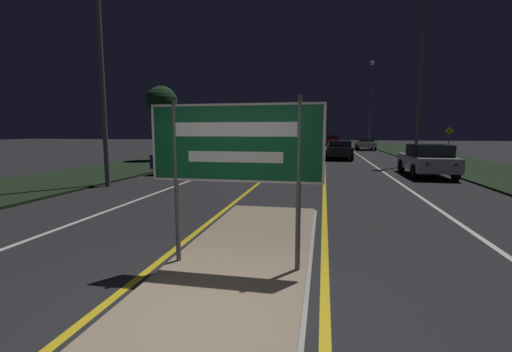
# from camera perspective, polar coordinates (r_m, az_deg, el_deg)

# --- Properties ---
(ground_plane) EXTENTS (160.00, 160.00, 0.00)m
(ground_plane) POSITION_cam_1_polar(r_m,az_deg,el_deg) (3.85, -9.78, -24.37)
(ground_plane) COLOR #232326
(median_island) EXTENTS (2.16, 7.94, 0.10)m
(median_island) POSITION_cam_1_polar(r_m,az_deg,el_deg) (5.17, -3.35, -15.14)
(median_island) COLOR #999993
(median_island) RESTS_ON ground_plane
(verge_left) EXTENTS (5.00, 100.00, 0.08)m
(verge_left) POSITION_cam_1_polar(r_m,az_deg,el_deg) (25.49, -13.70, 2.74)
(verge_left) COLOR black
(verge_left) RESTS_ON ground_plane
(verge_right) EXTENTS (5.00, 100.00, 0.08)m
(verge_right) POSITION_cam_1_polar(r_m,az_deg,el_deg) (24.57, 30.88, 1.73)
(verge_right) COLOR black
(verge_right) RESTS_ON ground_plane
(centre_line_yellow_left) EXTENTS (0.12, 70.00, 0.01)m
(centre_line_yellow_left) POSITION_cam_1_polar(r_m,az_deg,el_deg) (28.23, 6.13, 3.27)
(centre_line_yellow_left) COLOR gold
(centre_line_yellow_left) RESTS_ON ground_plane
(centre_line_yellow_right) EXTENTS (0.12, 70.00, 0.01)m
(centre_line_yellow_right) POSITION_cam_1_polar(r_m,az_deg,el_deg) (28.12, 11.31, 3.15)
(centre_line_yellow_right) COLOR gold
(centre_line_yellow_right) RESTS_ON ground_plane
(lane_line_white_left) EXTENTS (0.12, 70.00, 0.01)m
(lane_line_white_left) POSITION_cam_1_polar(r_m,az_deg,el_deg) (28.64, 0.28, 3.37)
(lane_line_white_left) COLOR silver
(lane_line_white_left) RESTS_ON ground_plane
(lane_line_white_right) EXTENTS (0.12, 70.00, 0.01)m
(lane_line_white_right) POSITION_cam_1_polar(r_m,az_deg,el_deg) (28.28, 17.26, 2.98)
(lane_line_white_right) COLOR silver
(lane_line_white_right) RESTS_ON ground_plane
(edge_line_white_left) EXTENTS (0.10, 70.00, 0.01)m
(edge_line_white_left) POSITION_cam_1_polar(r_m,az_deg,el_deg) (29.35, -5.49, 3.43)
(edge_line_white_left) COLOR silver
(edge_line_white_left) RESTS_ON ground_plane
(edge_line_white_right) EXTENTS (0.10, 70.00, 0.01)m
(edge_line_white_right) POSITION_cam_1_polar(r_m,az_deg,el_deg) (28.75, 23.22, 2.79)
(edge_line_white_right) COLOR silver
(edge_line_white_right) RESTS_ON ground_plane
(highway_sign) EXTENTS (2.47, 0.07, 2.41)m
(highway_sign) POSITION_cam_1_polar(r_m,az_deg,el_deg) (4.77, -3.52, 4.53)
(highway_sign) COLOR #56565B
(highway_sign) RESTS_ON median_island
(streetlight_right_near) EXTENTS (0.59, 0.59, 10.94)m
(streetlight_right_near) POSITION_cam_1_polar(r_m,az_deg,el_deg) (23.46, 25.99, 19.58)
(streetlight_right_near) COLOR #56565B
(streetlight_right_near) RESTS_ON ground_plane
(streetlight_right_far) EXTENTS (0.49, 0.49, 10.09)m
(streetlight_right_far) POSITION_cam_1_polar(r_m,az_deg,el_deg) (43.00, 18.58, 12.61)
(streetlight_right_far) COLOR #56565B
(streetlight_right_far) RESTS_ON ground_plane
(car_receding_0) EXTENTS (1.85, 4.14, 1.45)m
(car_receding_0) POSITION_cam_1_polar(r_m,az_deg,el_deg) (17.43, 26.64, 2.46)
(car_receding_0) COLOR #B7B7BC
(car_receding_0) RESTS_ON ground_plane
(car_receding_1) EXTENTS (1.89, 4.58, 1.35)m
(car_receding_1) POSITION_cam_1_polar(r_m,az_deg,el_deg) (26.03, 13.67, 4.34)
(car_receding_1) COLOR black
(car_receding_1) RESTS_ON ground_plane
(car_receding_2) EXTENTS (1.95, 4.57, 1.40)m
(car_receding_2) POSITION_cam_1_polar(r_m,az_deg,el_deg) (39.93, 17.79, 5.24)
(car_receding_2) COLOR silver
(car_receding_2) RESTS_ON ground_plane
(car_receding_3) EXTENTS (1.95, 4.74, 1.49)m
(car_receding_3) POSITION_cam_1_polar(r_m,az_deg,el_deg) (50.61, 12.68, 5.84)
(car_receding_3) COLOR maroon
(car_receding_3) RESTS_ON ground_plane
(car_approaching_0) EXTENTS (2.01, 4.12, 1.39)m
(car_approaching_0) POSITION_cam_1_polar(r_m,az_deg,el_deg) (17.99, -11.51, 3.16)
(car_approaching_0) COLOR navy
(car_approaching_0) RESTS_ON ground_plane
(car_approaching_1) EXTENTS (2.00, 4.53, 1.54)m
(car_approaching_1) POSITION_cam_1_polar(r_m,az_deg,el_deg) (32.82, -1.66, 5.28)
(car_approaching_1) COLOR silver
(car_approaching_1) RESTS_ON ground_plane
(car_approaching_2) EXTENTS (2.00, 4.27, 1.59)m
(car_approaching_2) POSITION_cam_1_polar(r_m,az_deg,el_deg) (41.57, 1.15, 5.77)
(car_approaching_2) COLOR black
(car_approaching_2) RESTS_ON ground_plane
(warning_sign) EXTENTS (0.60, 0.06, 2.29)m
(warning_sign) POSITION_cam_1_polar(r_m,az_deg,el_deg) (28.39, 29.48, 5.32)
(warning_sign) COLOR #56565B
(warning_sign) RESTS_ON verge_right
(roadside_palm_left) EXTENTS (2.09, 2.09, 5.00)m
(roadside_palm_left) POSITION_cam_1_polar(r_m,az_deg,el_deg) (24.51, -15.42, 11.75)
(roadside_palm_left) COLOR #4C3823
(roadside_palm_left) RESTS_ON verge_left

